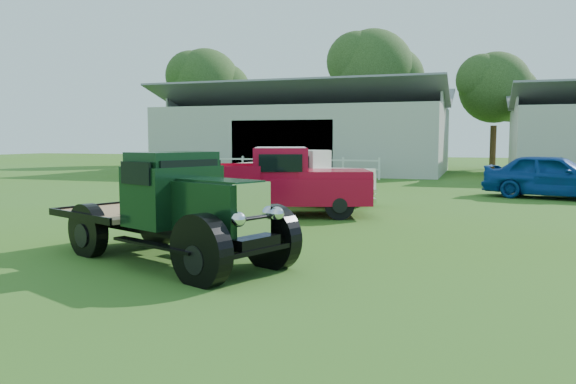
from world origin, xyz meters
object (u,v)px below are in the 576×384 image
(vintage_flatbed, at_px, (170,206))
(red_pickup, at_px, (277,181))
(white_pickup, at_px, (302,178))
(misc_car_blue, at_px, (554,176))

(vintage_flatbed, distance_m, red_pickup, 6.22)
(white_pickup, bearing_deg, red_pickup, -79.12)
(vintage_flatbed, height_order, red_pickup, red_pickup)
(red_pickup, bearing_deg, vintage_flatbed, -107.38)
(vintage_flatbed, bearing_deg, red_pickup, 114.01)
(white_pickup, height_order, misc_car_blue, white_pickup)
(vintage_flatbed, xyz_separation_m, red_pickup, (-0.21, 6.22, 0.01))
(red_pickup, relative_size, misc_car_blue, 1.12)
(red_pickup, height_order, white_pickup, red_pickup)
(vintage_flatbed, relative_size, white_pickup, 1.02)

